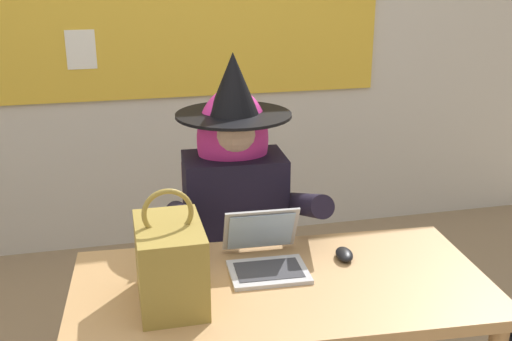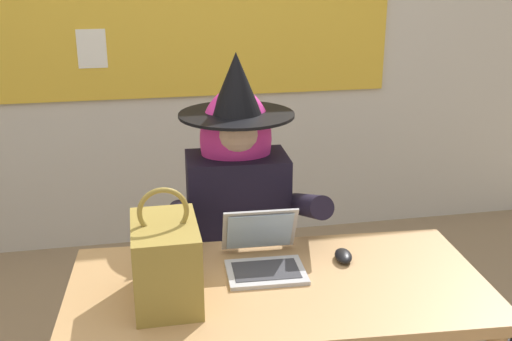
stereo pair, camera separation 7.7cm
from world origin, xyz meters
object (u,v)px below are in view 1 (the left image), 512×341
at_px(desk_main, 282,307).
at_px(computer_mouse, 344,254).
at_px(laptop, 265,255).
at_px(handbag, 170,263).
at_px(chair_at_desk, 232,251).
at_px(person_costumed, 237,203).

height_order(desk_main, computer_mouse, computer_mouse).
xyz_separation_m(laptop, handbag, (-0.34, -0.16, 0.09)).
relative_size(chair_at_desk, handbag, 2.39).
bearing_deg(chair_at_desk, person_costumed, -2.43).
distance_m(person_costumed, computer_mouse, 0.55).
relative_size(chair_at_desk, person_costumed, 0.64).
height_order(chair_at_desk, handbag, handbag).
bearing_deg(laptop, person_costumed, 93.39).
distance_m(desk_main, person_costumed, 0.60).
height_order(laptop, handbag, handbag).
relative_size(computer_mouse, handbag, 0.28).
relative_size(laptop, computer_mouse, 2.89).
distance_m(person_costumed, laptop, 0.46).
distance_m(desk_main, chair_at_desk, 0.71).
bearing_deg(laptop, handbag, -152.88).
height_order(person_costumed, laptop, person_costumed).
bearing_deg(chair_at_desk, laptop, -2.70).
xyz_separation_m(desk_main, computer_mouse, (0.26, 0.11, 0.11)).
height_order(desk_main, chair_at_desk, chair_at_desk).
bearing_deg(laptop, computer_mouse, 0.93).
bearing_deg(chair_at_desk, computer_mouse, 23.30).
xyz_separation_m(desk_main, handbag, (-0.37, -0.03, 0.23)).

